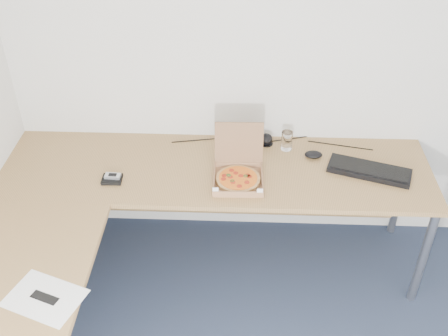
{
  "coord_description": "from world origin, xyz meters",
  "views": [
    {
      "loc": [
        -0.35,
        -1.14,
        2.61
      ],
      "look_at": [
        -0.45,
        1.28,
        0.82
      ],
      "focal_mm": 43.58,
      "sensor_mm": 36.0,
      "label": 1
    }
  ],
  "objects_px": {
    "keyboard": "(369,171)",
    "pizza_box": "(238,175)",
    "desk": "(151,219)",
    "drinking_glass": "(287,141)",
    "wallet": "(112,179)"
  },
  "relations": [
    {
      "from": "keyboard",
      "to": "drinking_glass",
      "type": "bearing_deg",
      "value": 172.49
    },
    {
      "from": "wallet",
      "to": "pizza_box",
      "type": "bearing_deg",
      "value": 0.94
    },
    {
      "from": "pizza_box",
      "to": "drinking_glass",
      "type": "height_order",
      "value": "pizza_box"
    },
    {
      "from": "pizza_box",
      "to": "keyboard",
      "type": "xyz_separation_m",
      "value": [
        0.75,
        0.1,
        -0.02
      ]
    },
    {
      "from": "drinking_glass",
      "to": "desk",
      "type": "bearing_deg",
      "value": -139.13
    },
    {
      "from": "desk",
      "to": "keyboard",
      "type": "height_order",
      "value": "keyboard"
    },
    {
      "from": "pizza_box",
      "to": "keyboard",
      "type": "height_order",
      "value": "pizza_box"
    },
    {
      "from": "desk",
      "to": "pizza_box",
      "type": "bearing_deg",
      "value": 34.8
    },
    {
      "from": "wallet",
      "to": "drinking_glass",
      "type": "bearing_deg",
      "value": 18.06
    },
    {
      "from": "desk",
      "to": "wallet",
      "type": "height_order",
      "value": "wallet"
    },
    {
      "from": "desk",
      "to": "wallet",
      "type": "relative_size",
      "value": 22.54
    },
    {
      "from": "desk",
      "to": "keyboard",
      "type": "relative_size",
      "value": 5.38
    },
    {
      "from": "drinking_glass",
      "to": "pizza_box",
      "type": "bearing_deg",
      "value": -131.4
    },
    {
      "from": "keyboard",
      "to": "pizza_box",
      "type": "bearing_deg",
      "value": -154.04
    },
    {
      "from": "desk",
      "to": "drinking_glass",
      "type": "distance_m",
      "value": 0.98
    }
  ]
}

